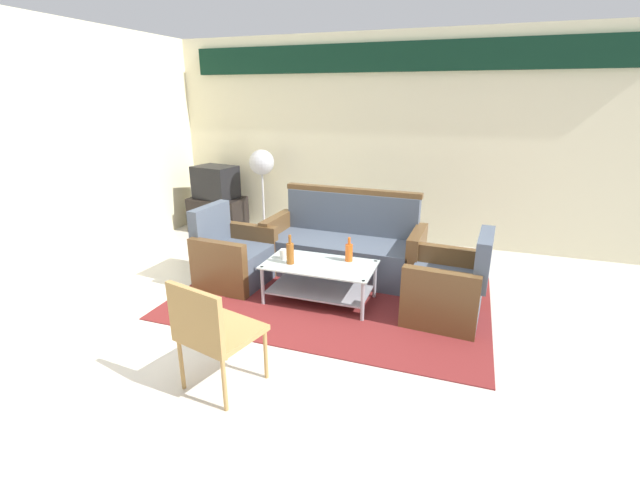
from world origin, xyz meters
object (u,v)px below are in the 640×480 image
object	(u,v)px
armchair_left	(233,258)
pedestal_fan	(262,167)
tv_stand	(218,214)
television	(216,182)
wicker_chair	(212,329)
armchair_right	(448,289)
couch	(344,248)
cup	(284,254)
bottle_orange	(349,252)
bottle_brown	(290,253)
coffee_table	(320,277)

from	to	relation	value
armchair_left	pedestal_fan	xyz separation A→B (m)	(-0.46, 1.70, 0.73)
tv_stand	television	world-z (taller)	television
television	wicker_chair	size ratio (longest dim) A/B	0.80
armchair_left	armchair_right	size ratio (longest dim) A/B	1.00
couch	cup	bearing A→B (deg)	63.85
armchair_right	tv_stand	distance (m)	3.92
bottle_orange	pedestal_fan	world-z (taller)	pedestal_fan
pedestal_fan	armchair_right	bearing A→B (deg)	-32.38
bottle_brown	tv_stand	size ratio (longest dim) A/B	0.37
armchair_left	pedestal_fan	size ratio (longest dim) A/B	0.67
armchair_left	bottle_orange	bearing A→B (deg)	95.37
cup	tv_stand	xyz separation A→B (m)	(-1.89, 1.78, -0.20)
bottle_orange	pedestal_fan	distance (m)	2.49
armchair_left	bottle_brown	size ratio (longest dim) A/B	2.85
coffee_table	pedestal_fan	size ratio (longest dim) A/B	0.87
cup	tv_stand	distance (m)	2.60
coffee_table	bottle_brown	xyz separation A→B (m)	(-0.28, -0.09, 0.25)
armchair_right	bottle_brown	xyz separation A→B (m)	(-1.52, -0.17, 0.24)
coffee_table	television	size ratio (longest dim) A/B	1.65
bottle_orange	television	distance (m)	3.02
cup	coffee_table	bearing A→B (deg)	-1.45
coffee_table	wicker_chair	size ratio (longest dim) A/B	1.31
armchair_right	cup	size ratio (longest dim) A/B	8.50
armchair_right	wicker_chair	xyz separation A→B (m)	(-1.47, -1.65, 0.21)
coffee_table	television	xyz separation A→B (m)	(-2.29, 1.79, 0.49)
wicker_chair	coffee_table	bearing A→B (deg)	95.28
coffee_table	cup	distance (m)	0.44
cup	television	bearing A→B (deg)	136.76
bottle_orange	television	world-z (taller)	television
couch	television	bearing A→B (deg)	-21.27
couch	bottle_orange	size ratio (longest dim) A/B	7.30
armchair_left	armchair_right	bearing A→B (deg)	92.40
tv_stand	pedestal_fan	xyz separation A→B (m)	(0.76, 0.05, 0.75)
coffee_table	bottle_orange	bearing A→B (deg)	34.40
armchair_right	bottle_orange	distance (m)	1.02
couch	wicker_chair	distance (m)	2.37
armchair_right	television	size ratio (longest dim) A/B	1.27
bottle_orange	cup	distance (m)	0.67
armchair_right	bottle_brown	bearing A→B (deg)	100.55
armchair_left	cup	size ratio (longest dim) A/B	8.50
bottle_brown	armchair_left	bearing A→B (deg)	164.29
coffee_table	bottle_orange	xyz separation A→B (m)	(0.25, 0.17, 0.23)
couch	cup	world-z (taller)	couch
couch	wicker_chair	size ratio (longest dim) A/B	2.17
coffee_table	armchair_left	bearing A→B (deg)	172.80
bottle_brown	pedestal_fan	bearing A→B (deg)	122.96
bottle_brown	television	bearing A→B (deg)	136.94
cup	pedestal_fan	world-z (taller)	pedestal_fan
armchair_left	bottle_orange	world-z (taller)	armchair_left
couch	armchair_left	xyz separation A→B (m)	(-1.09, -0.66, -0.03)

